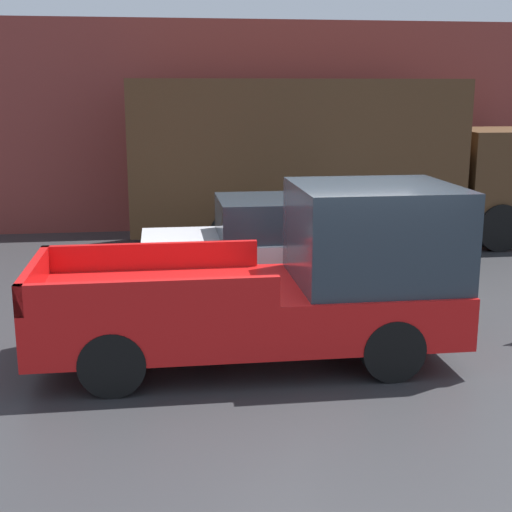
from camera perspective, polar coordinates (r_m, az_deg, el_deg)
ground_plane at (r=9.20m, az=6.70°, el=-7.85°), size 60.00×60.00×0.00m
building_wall at (r=17.10m, az=-0.32°, el=10.31°), size 28.00×0.15×4.85m
pickup_truck at (r=8.79m, az=2.84°, el=-2.00°), size 5.12×2.01×2.16m
car at (r=11.49m, az=3.03°, el=0.81°), size 4.77×1.83×1.61m
delivery_truck at (r=15.25m, az=5.57°, el=7.80°), size 8.88×2.44×3.48m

